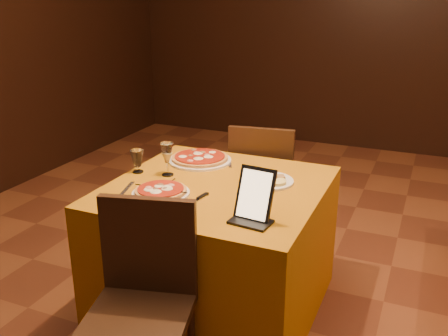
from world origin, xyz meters
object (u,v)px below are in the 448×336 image
at_px(chair_main_near, 138,318).
at_px(pizza_near, 161,192).
at_px(tablet, 255,194).
at_px(wine_glass, 167,159).
at_px(main_table, 217,248).
at_px(chair_main_far, 265,185).
at_px(water_glass, 137,161).
at_px(pizza_far, 200,159).

distance_m(chair_main_near, pizza_near, 0.68).
height_order(chair_main_near, pizza_near, chair_main_near).
bearing_deg(pizza_near, tablet, -8.18).
bearing_deg(pizza_near, wine_glass, 112.37).
relative_size(main_table, chair_main_far, 1.21).
xyz_separation_m(chair_main_near, water_glass, (-0.49, 0.81, 0.36)).
xyz_separation_m(chair_main_far, wine_glass, (-0.31, -0.79, 0.39)).
height_order(main_table, chair_main_far, chair_main_far).
height_order(chair_main_near, tablet, tablet).
distance_m(chair_main_far, tablet, 1.24).
relative_size(pizza_far, wine_glass, 1.99).
height_order(main_table, tablet, tablet).
bearing_deg(chair_main_far, chair_main_near, 81.88).
xyz_separation_m(chair_main_far, pizza_far, (-0.25, -0.50, 0.31)).
bearing_deg(chair_main_near, main_table, 75.72).
relative_size(chair_main_near, wine_glass, 4.79).
bearing_deg(tablet, wine_glass, 158.24).
xyz_separation_m(main_table, chair_main_far, (0.00, 0.81, 0.08)).
height_order(chair_main_far, wine_glass, wine_glass).
bearing_deg(wine_glass, chair_main_near, -69.29).
bearing_deg(pizza_far, main_table, -51.22).
relative_size(pizza_far, water_glass, 2.91).
bearing_deg(water_glass, chair_main_near, -58.50).
distance_m(main_table, pizza_far, 0.56).
xyz_separation_m(chair_main_near, wine_glass, (-0.31, 0.83, 0.39)).
xyz_separation_m(pizza_near, wine_glass, (-0.11, 0.26, 0.08)).
bearing_deg(main_table, pizza_near, -131.70).
xyz_separation_m(chair_main_near, pizza_near, (-0.21, 0.57, 0.31)).
relative_size(wine_glass, water_glass, 1.46).
distance_m(pizza_near, wine_glass, 0.29).
distance_m(main_table, tablet, 0.67).
bearing_deg(pizza_far, tablet, -47.17).
bearing_deg(chair_main_near, wine_glass, 96.43).
distance_m(pizza_far, water_glass, 0.40).
bearing_deg(chair_main_near, chair_main_far, 75.72).
xyz_separation_m(main_table, tablet, (0.32, -0.31, 0.49)).
bearing_deg(wine_glass, water_glass, -172.42).
xyz_separation_m(pizza_far, water_glass, (-0.24, -0.31, 0.05)).
height_order(chair_main_far, water_glass, chair_main_far).
height_order(wine_glass, water_glass, wine_glass).
relative_size(pizza_near, pizza_far, 0.77).
bearing_deg(tablet, main_table, 142.59).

